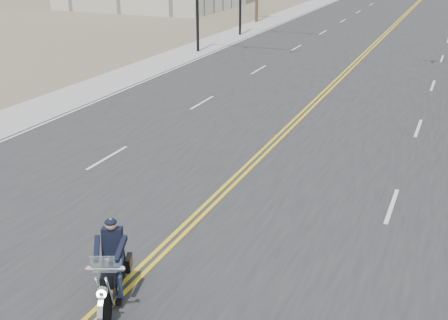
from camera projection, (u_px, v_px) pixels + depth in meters
road at (416, 5)px, 68.03m from camera, size 20.00×200.00×0.01m
sidewalk_left at (322, 1)px, 72.25m from camera, size 3.00×200.00×0.01m
motorcyclist at (111, 265)px, 11.89m from camera, size 1.89×2.61×1.87m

